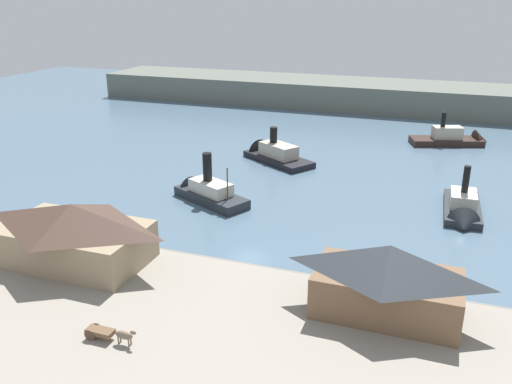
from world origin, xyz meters
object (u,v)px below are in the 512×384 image
object	(u,v)px
mooring_post_west	(23,228)
ferry_shed_west_terminal	(388,279)
ferry_shed_central_terminal	(74,233)
ferry_near_quay	(271,154)
ferry_mid_harbor	(456,139)
ferry_outer_harbor	(463,210)
horse_cart	(109,333)
ferry_moored_west	(205,191)

from	to	relation	value
mooring_post_west	ferry_shed_west_terminal	bearing A→B (deg)	-4.19
ferry_shed_central_terminal	mooring_post_west	distance (m)	15.18
ferry_near_quay	ferry_mid_harbor	distance (m)	46.78
mooring_post_west	ferry_near_quay	size ratio (longest dim) A/B	0.05
ferry_mid_harbor	ferry_outer_harbor	distance (m)	47.23
mooring_post_west	ferry_mid_harbor	xyz separation A→B (m)	(60.16, 78.01, -0.35)
horse_cart	ferry_near_quay	size ratio (longest dim) A/B	0.31
ferry_shed_west_terminal	horse_cart	distance (m)	29.84
ferry_near_quay	ferry_mid_harbor	bearing A→B (deg)	35.41
ferry_near_quay	ferry_outer_harbor	bearing A→B (deg)	-26.86
mooring_post_west	ferry_mid_harbor	size ratio (longest dim) A/B	0.05
ferry_shed_central_terminal	ferry_mid_harbor	xyz separation A→B (m)	(46.42, 83.34, -3.99)
mooring_post_west	ferry_mid_harbor	world-z (taller)	ferry_mid_harbor
ferry_mid_harbor	mooring_post_west	bearing A→B (deg)	-127.64
ferry_shed_central_terminal	ferry_shed_west_terminal	world-z (taller)	ferry_shed_west_terminal
ferry_near_quay	ferry_moored_west	xyz separation A→B (m)	(-3.29, -27.17, 0.22)
ferry_shed_central_terminal	ferry_moored_west	distance (m)	29.73
ferry_shed_west_terminal	horse_cart	size ratio (longest dim) A/B	2.76
mooring_post_west	ferry_moored_west	distance (m)	30.24
mooring_post_west	ferry_near_quay	world-z (taller)	ferry_near_quay
horse_cart	mooring_post_west	size ratio (longest dim) A/B	6.43
mooring_post_west	ferry_moored_west	xyz separation A→B (m)	(18.74, 23.73, -0.09)
ferry_mid_harbor	ferry_outer_harbor	bearing A→B (deg)	-88.09
ferry_near_quay	mooring_post_west	bearing A→B (deg)	-113.40
ferry_near_quay	ferry_outer_harbor	distance (m)	44.50
ferry_shed_central_terminal	ferry_mid_harbor	world-z (taller)	ferry_shed_central_terminal
ferry_outer_harbor	ferry_shed_west_terminal	bearing A→B (deg)	-103.20
ferry_shed_central_terminal	ferry_outer_harbor	world-z (taller)	ferry_shed_central_terminal
ferry_shed_west_terminal	horse_cart	bearing A→B (deg)	-150.04
ferry_shed_central_terminal	ferry_outer_harbor	xyz separation A→B (m)	(47.99, 36.13, -4.13)
ferry_shed_west_terminal	horse_cart	world-z (taller)	ferry_shed_west_terminal
horse_cart	ferry_mid_harbor	xyz separation A→B (m)	(32.27, 96.75, -0.83)
horse_cart	ferry_mid_harbor	world-z (taller)	ferry_mid_harbor
ferry_shed_west_terminal	ferry_near_quay	world-z (taller)	ferry_shed_west_terminal
ferry_shed_west_terminal	ferry_outer_harbor	distance (m)	35.92
ferry_near_quay	ferry_moored_west	size ratio (longest dim) A/B	1.12
ferry_shed_central_terminal	ferry_outer_harbor	distance (m)	60.21
ferry_outer_harbor	ferry_shed_central_terminal	bearing A→B (deg)	-143.03
ferry_shed_west_terminal	mooring_post_west	xyz separation A→B (m)	(-53.58, 3.93, -3.74)
ferry_shed_west_terminal	ferry_mid_harbor	distance (m)	82.30
mooring_post_west	ferry_moored_west	size ratio (longest dim) A/B	0.05
ferry_shed_central_terminal	ferry_near_quay	xyz separation A→B (m)	(8.30, 56.23, -3.96)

